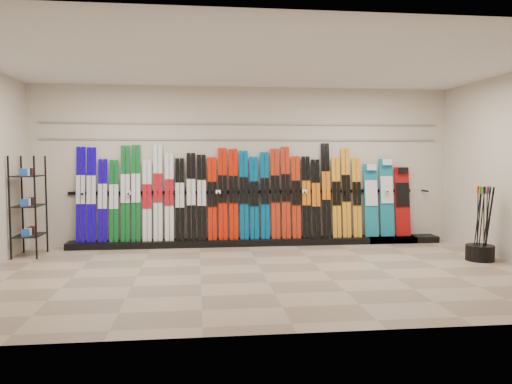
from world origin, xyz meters
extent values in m
plane|color=gray|center=(0.00, 0.00, 0.00)|extent=(8.00, 8.00, 0.00)
plane|color=beige|center=(0.00, 2.50, 1.50)|extent=(8.00, 0.00, 8.00)
plane|color=silver|center=(0.00, 0.00, 3.00)|extent=(8.00, 8.00, 0.00)
cube|color=black|center=(0.22, 2.28, 0.06)|extent=(8.00, 0.40, 0.12)
cube|color=#1300B4|center=(-3.04, 2.35, 0.99)|extent=(0.17, 0.25, 1.74)
cube|color=#1300B4|center=(-2.86, 2.35, 0.98)|extent=(0.17, 0.25, 1.73)
cube|color=#1300B4|center=(-2.65, 2.33, 0.88)|extent=(0.17, 0.22, 1.51)
cube|color=#0D5922|center=(-2.45, 2.33, 0.87)|extent=(0.17, 0.22, 1.49)
cube|color=#0D5922|center=(-2.25, 2.35, 1.00)|extent=(0.17, 0.25, 1.76)
cube|color=#0D5922|center=(-2.06, 2.35, 1.01)|extent=(0.17, 0.26, 1.77)
cube|color=silver|center=(-1.85, 2.33, 0.87)|extent=(0.17, 0.22, 1.50)
cube|color=silver|center=(-1.65, 2.35, 1.01)|extent=(0.17, 0.26, 1.78)
cube|color=silver|center=(-1.45, 2.34, 0.93)|extent=(0.17, 0.24, 1.63)
cube|color=black|center=(-1.25, 2.33, 0.88)|extent=(0.17, 0.22, 1.53)
cube|color=black|center=(-1.04, 2.34, 0.93)|extent=(0.17, 0.24, 1.63)
cube|color=black|center=(-0.85, 2.34, 0.92)|extent=(0.17, 0.23, 1.60)
cube|color=red|center=(-0.65, 2.33, 0.89)|extent=(0.17, 0.23, 1.55)
cube|color=red|center=(-0.45, 2.35, 0.98)|extent=(0.17, 0.25, 1.72)
cube|color=red|center=(-0.25, 2.35, 0.97)|extent=(0.17, 0.25, 1.71)
cube|color=#004F86|center=(-0.05, 2.34, 0.95)|extent=(0.17, 0.24, 1.67)
cube|color=#004F86|center=(0.14, 2.34, 0.90)|extent=(0.17, 0.23, 1.55)
cube|color=#004F86|center=(0.35, 2.34, 0.94)|extent=(0.17, 0.24, 1.64)
cube|color=#B6270F|center=(0.55, 2.35, 0.98)|extent=(0.17, 0.25, 1.71)
cube|color=#B6270F|center=(0.76, 2.35, 0.99)|extent=(0.17, 0.25, 1.75)
cube|color=#B6270F|center=(0.95, 2.34, 0.90)|extent=(0.17, 0.23, 1.57)
cube|color=black|center=(1.15, 2.34, 0.90)|extent=(0.17, 0.23, 1.56)
cube|color=black|center=(1.34, 2.33, 0.87)|extent=(0.17, 0.22, 1.50)
cube|color=black|center=(1.55, 2.35, 1.03)|extent=(0.17, 0.26, 1.82)
cube|color=orange|center=(1.75, 2.33, 0.89)|extent=(0.17, 0.22, 1.54)
cube|color=orange|center=(1.95, 2.35, 0.98)|extent=(0.17, 0.25, 1.72)
cube|color=orange|center=(2.16, 2.33, 0.88)|extent=(0.17, 0.22, 1.53)
cube|color=#14728C|center=(2.45, 2.35, 0.83)|extent=(0.27, 0.22, 1.42)
cube|color=#14728C|center=(2.77, 2.36, 0.88)|extent=(0.28, 0.23, 1.52)
cube|color=#990C0C|center=(3.09, 2.34, 0.79)|extent=(0.30, 0.21, 1.35)
cube|color=black|center=(-3.75, 1.70, 0.85)|extent=(0.40, 0.60, 1.69)
cylinder|color=black|center=(3.60, 0.44, 0.12)|extent=(0.45, 0.45, 0.25)
cylinder|color=black|center=(3.70, 0.44, 0.61)|extent=(0.12, 0.16, 1.17)
cylinder|color=black|center=(3.58, 0.47, 0.61)|extent=(0.03, 0.15, 1.17)
cylinder|color=black|center=(3.69, 0.37, 0.61)|extent=(0.14, 0.06, 1.18)
cylinder|color=black|center=(3.55, 0.35, 0.61)|extent=(0.13, 0.08, 1.18)
cylinder|color=black|center=(3.60, 0.55, 0.61)|extent=(0.06, 0.12, 1.18)
cylinder|color=black|center=(3.62, 0.58, 0.61)|extent=(0.08, 0.09, 1.18)
cylinder|color=black|center=(3.67, 0.46, 0.61)|extent=(0.14, 0.16, 1.17)
cylinder|color=black|center=(3.66, 0.32, 0.61)|extent=(0.09, 0.13, 1.18)
cylinder|color=black|center=(3.61, 0.31, 0.61)|extent=(0.08, 0.10, 1.18)
cylinder|color=black|center=(3.74, 0.49, 0.61)|extent=(0.10, 0.05, 1.18)
cube|color=gray|center=(0.00, 2.48, 2.00)|extent=(7.60, 0.02, 0.03)
cube|color=gray|center=(0.00, 2.48, 2.30)|extent=(7.60, 0.02, 0.03)
camera|label=1|loc=(-0.93, -7.04, 1.67)|focal=35.00mm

